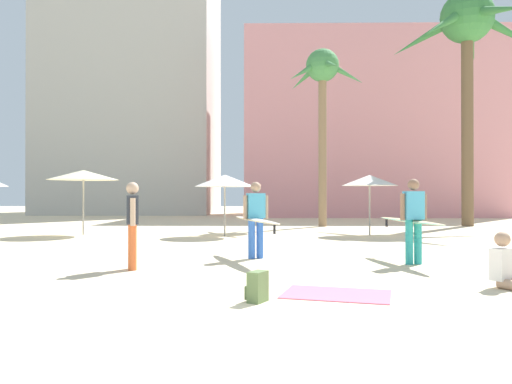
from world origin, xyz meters
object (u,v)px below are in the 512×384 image
object	(u,v)px
cafe_umbrella_0	(83,175)
person_mid_center	(132,222)
palm_tree_far_left	(467,33)
person_mid_right	(412,219)
palm_tree_left	(322,82)
cafe_umbrella_2	(370,180)
cafe_umbrella_1	(225,181)
beach_towel	(337,294)
backpack	(257,287)
person_far_left	(256,218)

from	to	relation	value
cafe_umbrella_0	person_mid_center	xyz separation A→B (m)	(4.00, -8.31, -1.25)
palm_tree_far_left	person_mid_right	distance (m)	16.53
person_mid_right	person_mid_center	distance (m)	5.81
palm_tree_left	cafe_umbrella_0	size ratio (longest dim) A/B	3.28
cafe_umbrella_2	palm_tree_left	bearing A→B (deg)	102.11
cafe_umbrella_1	cafe_umbrella_2	xyz separation A→B (m)	(5.23, 0.48, 0.02)
beach_towel	person_mid_right	bearing A→B (deg)	57.84
cafe_umbrella_0	beach_towel	bearing A→B (deg)	-54.47
backpack	person_far_left	size ratio (longest dim) A/B	0.14
palm_tree_left	person_mid_center	world-z (taller)	palm_tree_left
cafe_umbrella_1	palm_tree_left	bearing A→B (deg)	53.64
palm_tree_far_left	person_mid_center	size ratio (longest dim) A/B	6.47
palm_tree_far_left	cafe_umbrella_0	xyz separation A→B (m)	(-16.19, -5.49, -6.90)
person_far_left	person_mid_right	xyz separation A→B (m)	(3.34, -0.68, 0.02)
palm_tree_far_left	backpack	distance (m)	21.27
cafe_umbrella_2	cafe_umbrella_1	bearing A→B (deg)	-174.75
person_mid_center	person_mid_right	bearing A→B (deg)	172.64
cafe_umbrella_2	beach_towel	bearing A→B (deg)	-104.49
person_far_left	person_mid_center	world-z (taller)	person_far_left
palm_tree_left	backpack	xyz separation A→B (m)	(-2.84, -16.42, -6.54)
beach_towel	cafe_umbrella_1	bearing A→B (deg)	103.37
cafe_umbrella_2	person_mid_center	world-z (taller)	cafe_umbrella_2
backpack	person_far_left	distance (m)	4.58
person_mid_center	cafe_umbrella_0	bearing A→B (deg)	-80.90
cafe_umbrella_1	backpack	bearing A→B (deg)	-83.20
palm_tree_far_left	beach_towel	size ratio (longest dim) A/B	7.22
cafe_umbrella_0	person_mid_center	world-z (taller)	cafe_umbrella_0
cafe_umbrella_2	backpack	xyz separation A→B (m)	(-3.94, -11.29, -1.79)
cafe_umbrella_1	cafe_umbrella_2	distance (m)	5.25
beach_towel	person_mid_right	xyz separation A→B (m)	(2.09, 3.33, 0.95)
palm_tree_left	person_far_left	bearing A→B (deg)	-103.84
cafe_umbrella_0	cafe_umbrella_1	bearing A→B (deg)	-4.49
cafe_umbrella_0	person_far_left	xyz separation A→B (m)	(6.39, -6.69, -1.25)
cafe_umbrella_0	palm_tree_far_left	bearing A→B (deg)	18.72
cafe_umbrella_0	person_mid_right	distance (m)	12.27
palm_tree_far_left	cafe_umbrella_1	bearing A→B (deg)	-151.81
person_far_left	person_mid_right	world-z (taller)	person_mid_right
palm_tree_far_left	cafe_umbrella_0	bearing A→B (deg)	-161.28
palm_tree_far_left	cafe_umbrella_1	distance (m)	14.37
cafe_umbrella_0	cafe_umbrella_2	xyz separation A→B (m)	(10.42, 0.07, -0.20)
palm_tree_left	person_mid_right	distance (m)	13.85
palm_tree_left	backpack	distance (m)	17.90
palm_tree_far_left	cafe_umbrella_0	size ratio (longest dim) A/B	4.38
person_far_left	palm_tree_far_left	bearing A→B (deg)	-58.17
person_far_left	palm_tree_left	bearing A→B (deg)	-33.19
person_mid_right	person_mid_center	bearing A→B (deg)	-93.44
cafe_umbrella_0	person_far_left	size ratio (longest dim) A/B	0.83
palm_tree_far_left	cafe_umbrella_2	size ratio (longest dim) A/B	5.06
beach_towel	person_far_left	distance (m)	4.30
beach_towel	person_mid_center	distance (m)	4.46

